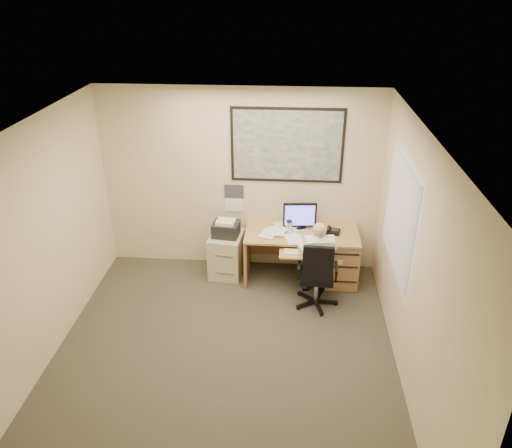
# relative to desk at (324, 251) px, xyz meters

# --- Properties ---
(room_shell) EXTENTS (4.00, 4.50, 2.70)m
(room_shell) POSITION_rel_desk_xyz_m (-1.22, -1.90, 0.91)
(room_shell) COLOR #3C362E
(room_shell) RESTS_ON ground
(desk) EXTENTS (1.60, 0.97, 1.13)m
(desk) POSITION_rel_desk_xyz_m (0.00, 0.00, 0.00)
(desk) COLOR tan
(desk) RESTS_ON ground
(world_map) EXTENTS (1.56, 0.03, 1.06)m
(world_map) POSITION_rel_desk_xyz_m (-0.57, 0.33, 1.46)
(world_map) COLOR #1E4C93
(world_map) RESTS_ON room_shell
(wall_calendar) EXTENTS (0.28, 0.01, 0.42)m
(wall_calendar) POSITION_rel_desk_xyz_m (-1.32, 0.34, 0.64)
(wall_calendar) COLOR white
(wall_calendar) RESTS_ON room_shell
(window_blinds) EXTENTS (0.06, 1.40, 1.30)m
(window_blinds) POSITION_rel_desk_xyz_m (0.75, -1.10, 1.11)
(window_blinds) COLOR beige
(window_blinds) RESTS_ON room_shell
(filing_cabinet) EXTENTS (0.51, 0.59, 0.89)m
(filing_cabinet) POSITION_rel_desk_xyz_m (-1.41, 0.02, -0.06)
(filing_cabinet) COLOR beige
(filing_cabinet) RESTS_ON ground
(office_chair) EXTENTS (0.63, 0.63, 1.00)m
(office_chair) POSITION_rel_desk_xyz_m (-0.12, -0.71, -0.15)
(office_chair) COLOR black
(office_chair) RESTS_ON ground
(person) EXTENTS (0.58, 0.76, 1.20)m
(person) POSITION_rel_desk_xyz_m (-0.12, -0.63, 0.16)
(person) COLOR white
(person) RESTS_ON office_chair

